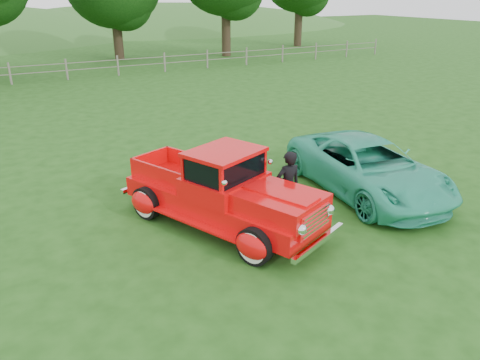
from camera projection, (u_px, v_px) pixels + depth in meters
ground at (267, 251)px, 9.46m from camera, size 140.00×140.00×0.00m
fence_line at (67, 69)px, 27.08m from camera, size 48.00×0.12×1.20m
red_pickup at (223, 192)px, 10.21m from camera, size 3.55×5.27×1.78m
teal_sedan at (368, 167)px, 11.95m from camera, size 2.82×5.21×1.39m
man at (288, 186)px, 10.45m from camera, size 0.62×0.42×1.65m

